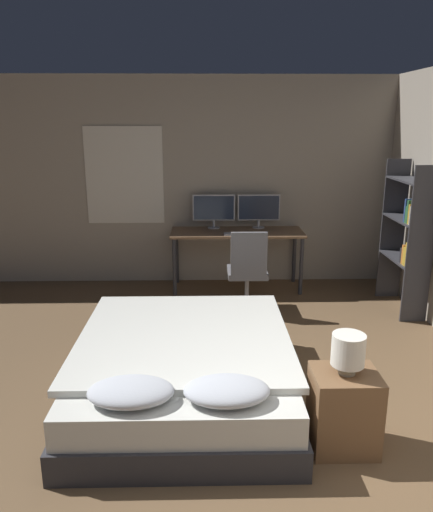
# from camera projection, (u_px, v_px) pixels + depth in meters

# --- Properties ---
(wall_back) EXTENTS (12.00, 0.08, 2.70)m
(wall_back) POSITION_uv_depth(u_px,v_px,m) (238.00, 182.00, 6.59)
(wall_back) COLOR #9E9384
(wall_back) RESTS_ON ground_plane
(bed) EXTENTS (1.68, 2.07, 0.57)m
(bed) POSITION_uv_depth(u_px,v_px,m) (184.00, 369.00, 3.95)
(bed) COLOR #2D2D33
(bed) RESTS_ON ground_plane
(nightstand) EXTENTS (0.43, 0.38, 0.55)m
(nightstand) POSITION_uv_depth(u_px,v_px,m) (344.00, 410.00, 3.34)
(nightstand) COLOR brown
(nightstand) RESTS_ON ground_plane
(bedside_lamp) EXTENTS (0.22, 0.22, 0.27)m
(bedside_lamp) POSITION_uv_depth(u_px,v_px,m) (348.00, 350.00, 3.23)
(bedside_lamp) COLOR gray
(bedside_lamp) RESTS_ON nightstand
(desk) EXTENTS (1.69, 0.61, 0.77)m
(desk) POSITION_uv_depth(u_px,v_px,m) (237.00, 238.00, 6.41)
(desk) COLOR #846042
(desk) RESTS_ON ground_plane
(monitor_left) EXTENTS (0.55, 0.16, 0.44)m
(monitor_left) POSITION_uv_depth(u_px,v_px,m) (214.00, 209.00, 6.51)
(monitor_left) COLOR #B7B7BC
(monitor_left) RESTS_ON desk
(monitor_right) EXTENTS (0.55, 0.16, 0.44)m
(monitor_right) POSITION_uv_depth(u_px,v_px,m) (259.00, 209.00, 6.52)
(monitor_right) COLOR #B7B7BC
(monitor_right) RESTS_ON desk
(keyboard) EXTENTS (0.35, 0.13, 0.02)m
(keyboard) POSITION_uv_depth(u_px,v_px,m) (238.00, 234.00, 6.19)
(keyboard) COLOR #B7B7BC
(keyboard) RESTS_ON desk
(computer_mouse) EXTENTS (0.07, 0.05, 0.04)m
(computer_mouse) POSITION_uv_depth(u_px,v_px,m) (260.00, 233.00, 6.19)
(computer_mouse) COLOR #B7B7BC
(computer_mouse) RESTS_ON desk
(office_chair) EXTENTS (0.52, 0.52, 0.96)m
(office_chair) POSITION_uv_depth(u_px,v_px,m) (247.00, 278.00, 5.75)
(office_chair) COLOR black
(office_chair) RESTS_ON ground_plane
(bookshelf) EXTENTS (0.29, 0.83, 1.71)m
(bookshelf) POSITION_uv_depth(u_px,v_px,m) (410.00, 232.00, 5.56)
(bookshelf) COLOR #333338
(bookshelf) RESTS_ON ground_plane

